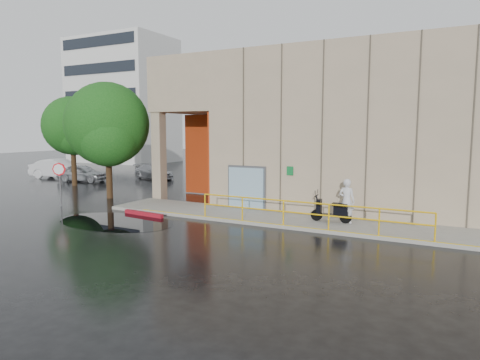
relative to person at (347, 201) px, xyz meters
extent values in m
plane|color=black|center=(-5.52, -4.67, -1.09)|extent=(120.00, 120.00, 0.00)
cube|color=gray|center=(-1.52, -0.17, -1.01)|extent=(20.00, 3.00, 0.15)
cube|color=gray|center=(0.48, 6.33, 2.91)|extent=(16.00, 10.00, 8.00)
cube|color=gray|center=(-9.52, 6.33, 5.41)|extent=(4.00, 10.00, 3.00)
cube|color=gray|center=(-11.12, 1.73, 1.41)|extent=(0.60, 0.60, 5.00)
cube|color=#B33810|center=(-9.52, 4.83, 1.41)|extent=(3.80, 0.15, 4.90)
cube|color=#B33810|center=(-7.57, 3.08, 1.41)|extent=(0.10, 3.50, 4.90)
cube|color=#8BABBE|center=(-5.32, 1.21, 0.06)|extent=(1.90, 0.10, 2.00)
cube|color=#5D5D62|center=(-5.32, 1.29, 0.06)|extent=(2.10, 0.06, 2.20)
cube|color=#0E632A|center=(-3.02, 1.27, 1.01)|extent=(0.32, 0.04, 0.42)
cylinder|color=yellow|center=(-1.27, -1.52, 0.06)|extent=(9.50, 0.06, 0.06)
cylinder|color=yellow|center=(-1.27, -1.52, -0.39)|extent=(9.50, 0.06, 0.06)
cube|color=silver|center=(-33.52, 23.33, 6.41)|extent=(12.00, 8.00, 15.00)
imported|color=silver|center=(0.00, 0.00, 0.00)|extent=(0.73, 0.53, 1.87)
cylinder|color=black|center=(-1.24, -0.14, -0.69)|extent=(0.50, 0.12, 0.49)
cylinder|color=black|center=(0.00, -0.08, -0.69)|extent=(0.50, 0.12, 0.49)
cylinder|color=#5D5D62|center=(-14.52, -2.28, -0.07)|extent=(0.06, 0.06, 2.02)
cylinder|color=red|center=(-14.52, -2.31, 0.89)|extent=(0.63, 0.38, 0.70)
cylinder|color=white|center=(-14.52, -2.33, 0.89)|extent=(0.48, 0.28, 0.55)
cube|color=maroon|center=(-9.04, -2.17, -1.00)|extent=(2.41, 0.44, 0.18)
cube|color=black|center=(-9.26, -3.79, -1.08)|extent=(5.80, 3.62, 0.01)
imported|color=#B8BCC1|center=(-22.00, 5.99, -0.42)|extent=(4.14, 2.25, 1.34)
imported|color=silver|center=(-25.43, 6.68, -0.29)|extent=(5.07, 2.68, 1.59)
imported|color=#B4B6BB|center=(-18.20, 9.95, -0.50)|extent=(4.34, 2.77, 1.17)
cylinder|color=black|center=(-14.22, 0.95, 0.37)|extent=(0.36, 0.36, 2.90)
sphere|color=#225B16|center=(-14.22, 0.95, 3.27)|extent=(4.83, 4.83, 4.83)
sphere|color=#225B16|center=(-13.64, 0.40, 2.54)|extent=(3.38, 3.38, 3.38)
cylinder|color=black|center=(-20.62, 4.00, 0.44)|extent=(0.36, 0.36, 3.06)
sphere|color=#17511A|center=(-20.62, 4.00, 3.22)|extent=(4.14, 4.14, 4.14)
sphere|color=#17511A|center=(-20.04, 3.76, 2.60)|extent=(2.90, 2.90, 2.90)
camera|label=1|loc=(4.19, -17.66, 2.98)|focal=32.00mm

